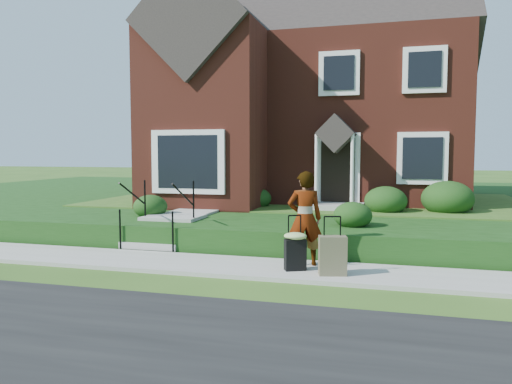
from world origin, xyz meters
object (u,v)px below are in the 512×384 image
(woman, at_px, (305,218))
(front_steps, at_px, (166,226))
(suitcase_black, at_px, (295,249))
(suitcase_olive, at_px, (333,255))

(woman, bearing_deg, front_steps, -38.39)
(suitcase_black, xyz_separation_m, suitcase_olive, (0.71, -0.17, -0.05))
(suitcase_black, bearing_deg, woman, 54.21)
(woman, bearing_deg, suitcase_olive, 117.47)
(woman, distance_m, suitcase_black, 0.71)
(woman, bearing_deg, suitcase_black, 63.02)
(front_steps, distance_m, suitcase_black, 4.09)
(woman, relative_size, suitcase_black, 1.77)
(woman, height_order, suitcase_black, woman)
(front_steps, xyz_separation_m, suitcase_olive, (4.29, -2.16, -0.04))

